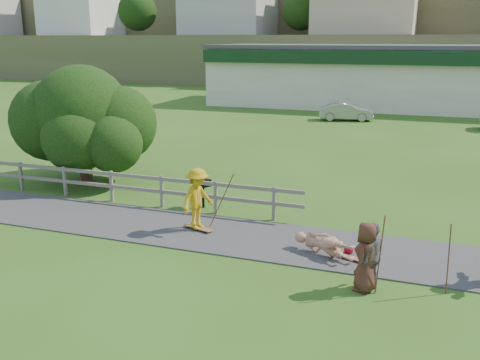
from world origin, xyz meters
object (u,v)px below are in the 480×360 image
at_px(spectator_b, 373,256).
at_px(car_silver, 346,112).
at_px(skater_fallen, 324,245).
at_px(skater_rider, 198,202).
at_px(spectator_c, 366,257).
at_px(bbq, 203,193).
at_px(tree, 83,134).

height_order(spectator_b, car_silver, spectator_b).
bearing_deg(car_silver, skater_fallen, 175.05).
relative_size(skater_rider, spectator_c, 1.12).
distance_m(spectator_b, car_silver, 26.60).
relative_size(spectator_b, bbq, 1.60).
relative_size(spectator_b, spectator_c, 0.98).
relative_size(tree, bbq, 6.12).
bearing_deg(bbq, spectator_b, -10.44).
relative_size(skater_fallen, bbq, 1.78).
relative_size(spectator_b, tree, 0.26).
distance_m(spectator_c, car_silver, 26.72).
bearing_deg(spectator_c, skater_fallen, -130.50).
bearing_deg(skater_rider, skater_fallen, -81.43).
bearing_deg(car_silver, spectator_b, 177.59).
height_order(spectator_c, tree, tree).
relative_size(skater_rider, spectator_b, 1.14).
height_order(skater_fallen, spectator_c, spectator_c).
bearing_deg(tree, car_silver, 70.41).
bearing_deg(spectator_b, skater_rider, -97.15).
xyz_separation_m(skater_rider, bbq, (-0.79, 2.17, -0.42)).
height_order(skater_rider, tree, tree).
height_order(skater_rider, bbq, skater_rider).
height_order(skater_rider, skater_fallen, skater_rider).
relative_size(skater_fallen, spectator_c, 1.10).
relative_size(skater_rider, tree, 0.30).
relative_size(skater_fallen, spectator_b, 1.11).
bearing_deg(skater_fallen, tree, 92.56).
xyz_separation_m(spectator_b, tree, (-12.04, 5.91, 1.13)).
distance_m(spectator_c, tree, 13.41).
bearing_deg(spectator_b, spectator_c, -27.87).
relative_size(skater_fallen, car_silver, 0.48).
xyz_separation_m(skater_rider, skater_fallen, (3.95, -0.62, -0.59)).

